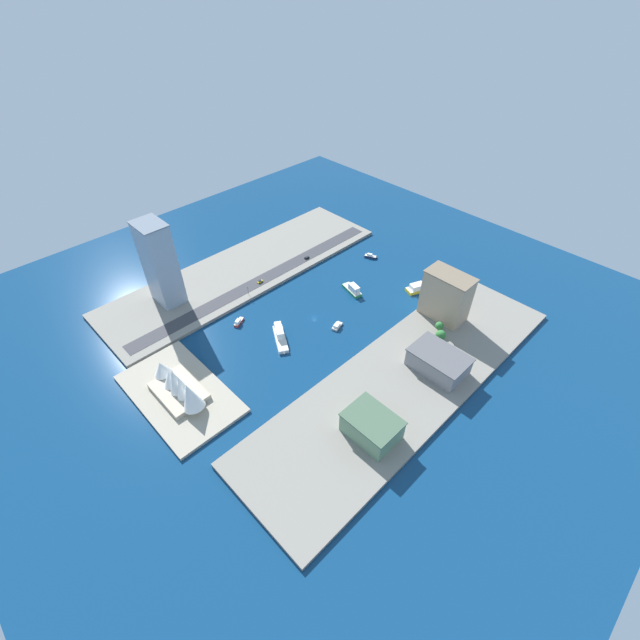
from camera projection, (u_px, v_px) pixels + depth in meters
ground_plane at (314, 318)px, 314.23m from camera, size 440.00×440.00×0.00m
quay_west at (406, 379)px, 269.14m from camera, size 70.00×240.00×2.43m
quay_east at (245, 270)px, 357.70m from camera, size 70.00×240.00×2.43m
peninsula_point at (180, 393)px, 260.80m from camera, size 79.61×46.06×2.00m
road_strip at (262, 280)px, 344.95m from camera, size 12.00×228.00×0.15m
ferry_yellow_fast at (418, 288)px, 337.28m from camera, size 14.69×21.98×6.10m
ferry_white_commuter at (280, 336)px, 295.73m from camera, size 26.48×19.06×7.97m
patrol_launch_navy at (371, 256)px, 372.42m from camera, size 11.69×7.57×3.69m
yacht_sleek_gray at (337, 326)px, 305.76m from camera, size 6.55×10.80×3.30m
tugboat_red at (239, 322)px, 308.90m from camera, size 7.37×11.12×3.82m
ferry_green_doubledeck at (353, 289)px, 335.35m from camera, size 21.01×11.05×7.14m
apartment_midrise_tan at (446, 296)px, 300.74m from camera, size 32.61×18.28×35.56m
terminal_long_green at (372, 426)px, 233.35m from camera, size 29.54×22.13×13.98m
warehouse_low_gray at (438, 361)px, 269.44m from camera, size 35.47×23.78×13.24m
tower_tall_glass at (160, 264)px, 305.47m from camera, size 24.25×18.15×63.72m
taxi_yellow_cab at (260, 281)px, 341.69m from camera, size 2.01×4.68×1.74m
suv_black at (307, 258)px, 367.33m from camera, size 2.09×4.43×1.48m
traffic_light_waterfront at (248, 290)px, 328.25m from camera, size 0.36×0.36×6.50m
opera_landmark at (178, 386)px, 253.69m from camera, size 47.95×23.22×20.63m
park_tree_cluster at (436, 334)px, 288.92m from camera, size 12.63×23.20×9.96m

